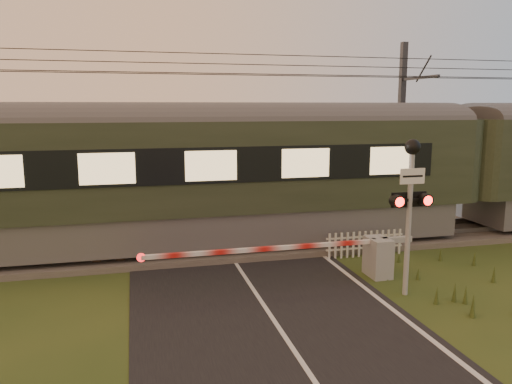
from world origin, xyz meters
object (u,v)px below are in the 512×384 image
object	(u,v)px
picket_fence	(365,244)
catenary_mast	(401,130)
train	(457,166)
boom_gate	(365,256)
crossing_signal	(410,189)

from	to	relation	value
picket_fence	catenary_mast	xyz separation A→B (m)	(3.42, 4.12, 3.21)
train	boom_gate	bearing A→B (deg)	-145.44
crossing_signal	train	bearing A→B (deg)	46.01
boom_gate	catenary_mast	size ratio (longest dim) A/B	1.05
boom_gate	catenary_mast	bearing A→B (deg)	53.77
catenary_mast	train	bearing A→B (deg)	-66.60
train	catenary_mast	distance (m)	2.69
crossing_signal	picket_fence	bearing A→B (deg)	81.80
catenary_mast	picket_fence	bearing A→B (deg)	-129.70
boom_gate	picket_fence	size ratio (longest dim) A/B	2.89
boom_gate	catenary_mast	distance (m)	7.83
picket_fence	catenary_mast	bearing A→B (deg)	50.30
train	picket_fence	size ratio (longest dim) A/B	18.39
train	crossing_signal	xyz separation A→B (m)	(-4.83, -5.01, 0.16)
boom_gate	crossing_signal	distance (m)	2.48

